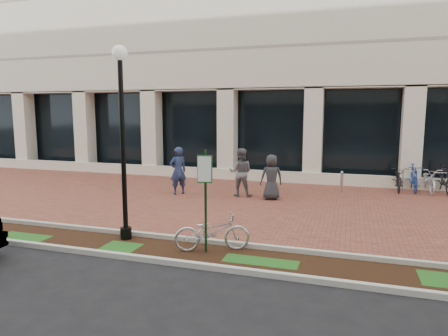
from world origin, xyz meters
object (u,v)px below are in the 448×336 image
(pedestrian_left, at_px, (178,171))
(parking_sign, at_px, (205,188))
(pedestrian_mid, at_px, (241,172))
(pedestrian_right, at_px, (271,177))
(locked_bicycle, at_px, (212,232))
(bollard, at_px, (342,182))
(lamppost, at_px, (122,133))
(bike_rack_cluster, at_px, (429,180))

(pedestrian_left, bearing_deg, parking_sign, 74.62)
(pedestrian_mid, distance_m, pedestrian_right, 1.24)
(parking_sign, bearing_deg, pedestrian_mid, 86.93)
(parking_sign, bearing_deg, locked_bicycle, 47.17)
(parking_sign, xyz_separation_m, pedestrian_mid, (-0.86, 6.12, -0.59))
(locked_bicycle, height_order, pedestrian_right, pedestrian_right)
(pedestrian_mid, bearing_deg, bollard, -158.89)
(locked_bicycle, relative_size, bollard, 2.01)
(parking_sign, xyz_separation_m, pedestrian_right, (0.35, 5.90, -0.67))
(lamppost, relative_size, pedestrian_right, 2.86)
(pedestrian_left, xyz_separation_m, bike_rack_cluster, (9.26, 3.35, -0.41))
(parking_sign, height_order, bollard, parking_sign)
(locked_bicycle, distance_m, pedestrian_left, 6.50)
(pedestrian_left, relative_size, pedestrian_mid, 1.01)
(bollard, xyz_separation_m, bike_rack_cluster, (3.27, 1.07, 0.07))
(pedestrian_mid, xyz_separation_m, bike_rack_cluster, (6.88, 2.95, -0.40))
(lamppost, xyz_separation_m, pedestrian_right, (2.59, 5.60, -1.83))
(pedestrian_mid, distance_m, bike_rack_cluster, 7.50)
(parking_sign, xyz_separation_m, pedestrian_left, (-3.24, 5.72, -0.57))
(locked_bicycle, bearing_deg, parking_sign, 124.54)
(parking_sign, bearing_deg, bollard, 59.91)
(pedestrian_left, bearing_deg, lamppost, 55.55)
(pedestrian_right, bearing_deg, locked_bicycle, 63.86)
(locked_bicycle, distance_m, pedestrian_right, 5.76)
(pedestrian_right, xyz_separation_m, bike_rack_cluster, (5.67, 3.17, -0.31))
(locked_bicycle, bearing_deg, pedestrian_left, 7.27)
(lamppost, height_order, pedestrian_right, lamppost)
(bollard, bearing_deg, locked_bicycle, -108.69)
(locked_bicycle, xyz_separation_m, pedestrian_left, (-3.34, 5.56, 0.47))
(pedestrian_right, bearing_deg, pedestrian_left, -20.71)
(lamppost, height_order, locked_bicycle, lamppost)
(pedestrian_left, bearing_deg, bollard, 155.94)
(pedestrian_mid, height_order, bollard, pedestrian_mid)
(lamppost, distance_m, pedestrian_left, 5.78)
(pedestrian_left, relative_size, bike_rack_cluster, 0.60)
(parking_sign, height_order, locked_bicycle, parking_sign)
(pedestrian_mid, bearing_deg, lamppost, 70.34)
(lamppost, xyz_separation_m, bike_rack_cluster, (8.26, 8.77, -2.14))
(pedestrian_left, bearing_deg, bike_rack_cluster, 154.98)
(lamppost, xyz_separation_m, bollard, (4.99, 7.70, -2.22))
(bike_rack_cluster, bearing_deg, pedestrian_mid, -161.41)
(parking_sign, distance_m, pedestrian_right, 5.95)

